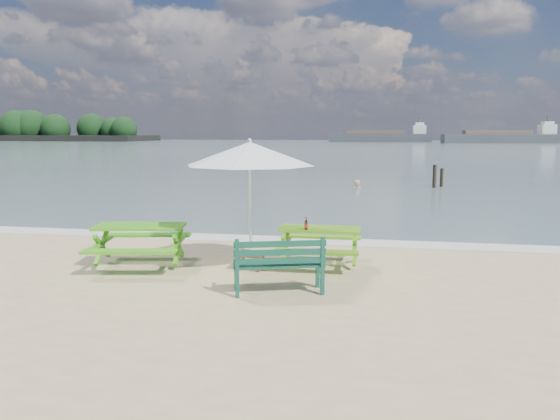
% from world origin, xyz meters
% --- Properties ---
extents(sea, '(300.00, 300.00, 0.00)m').
position_xyz_m(sea, '(0.00, 85.00, 0.00)').
color(sea, slate).
rests_on(sea, ground).
extents(foam_strip, '(22.00, 0.90, 0.01)m').
position_xyz_m(foam_strip, '(0.00, 4.60, 0.01)').
color(foam_strip, silver).
rests_on(foam_strip, ground).
extents(island_headland, '(90.00, 22.00, 7.60)m').
position_xyz_m(island_headland, '(-110.00, 140.00, 3.26)').
color(island_headland, black).
rests_on(island_headland, ground).
extents(picnic_table_left, '(2.11, 2.27, 0.85)m').
position_xyz_m(picnic_table_left, '(-2.40, 1.41, 0.41)').
color(picnic_table_left, '#43A118').
rests_on(picnic_table_left, ground).
extents(picnic_table_right, '(1.65, 1.83, 0.78)m').
position_xyz_m(picnic_table_right, '(1.18, 2.16, 0.37)').
color(picnic_table_right, '#5A9B17').
rests_on(picnic_table_right, ground).
extents(park_bench, '(1.61, 0.94, 0.94)m').
position_xyz_m(park_bench, '(0.71, 0.13, 0.29)').
color(park_bench, '#0F4131').
rests_on(park_bench, ground).
extents(side_table, '(0.52, 0.52, 0.33)m').
position_xyz_m(side_table, '(-0.14, 1.61, 0.17)').
color(side_table, brown).
rests_on(side_table, ground).
extents(patio_umbrella, '(2.62, 2.62, 2.52)m').
position_xyz_m(patio_umbrella, '(-0.14, 1.61, 2.29)').
color(patio_umbrella, silver).
rests_on(patio_umbrella, ground).
extents(beer_bottle, '(0.07, 0.07, 0.27)m').
position_xyz_m(beer_bottle, '(0.93, 1.90, 0.86)').
color(beer_bottle, '#8B3E14').
rests_on(beer_bottle, picnic_table_right).
extents(swimmer, '(0.69, 0.52, 1.72)m').
position_xyz_m(swimmer, '(1.19, 18.20, -0.50)').
color(swimmer, tan).
rests_on(swimmer, ground).
extents(mooring_pilings, '(0.57, 0.77, 1.32)m').
position_xyz_m(mooring_pilings, '(5.07, 18.92, 0.42)').
color(mooring_pilings, black).
rests_on(mooring_pilings, ground).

